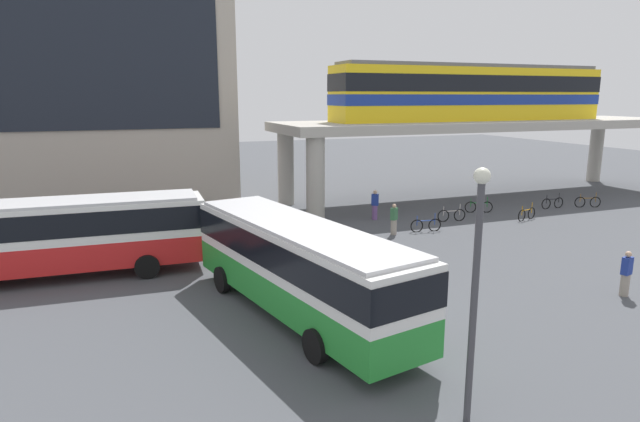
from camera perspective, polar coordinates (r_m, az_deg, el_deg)
ground_plane at (r=28.59m, az=-4.72°, el=-2.75°), size 120.00×120.00×0.00m
station_building at (r=42.72m, az=-28.26°, el=14.09°), size 24.94×14.77×19.65m
elevated_platform at (r=40.78m, az=17.10°, el=8.17°), size 30.69×7.25×5.62m
train at (r=39.89m, az=15.80°, el=12.06°), size 20.66×2.96×3.84m
bus_main at (r=17.92m, az=-2.43°, el=-5.19°), size 4.69×11.32×3.22m
bus_secondary at (r=24.12m, az=-25.48°, el=-1.85°), size 11.15×3.13×3.22m
bicycle_blue at (r=30.08m, az=11.15°, el=-1.49°), size 1.78×0.34×1.04m
bicycle_black at (r=38.82m, az=23.43°, el=0.78°), size 1.79×0.09×1.04m
bicycle_silver at (r=32.92m, az=13.77°, el=-0.44°), size 1.78×0.33×1.04m
bicycle_orange at (r=34.59m, az=21.07°, el=-0.31°), size 1.73×0.57×1.04m
bicycle_green at (r=35.86m, az=16.48°, el=0.42°), size 1.68×0.73×1.04m
bicycle_brown at (r=40.22m, az=26.51°, el=0.86°), size 1.70×0.67×1.04m
pedestrian_waiting_near_stop at (r=23.06m, az=29.69°, el=-5.91°), size 0.45×0.35×1.73m
pedestrian_near_building at (r=32.47m, az=5.84°, el=0.56°), size 0.48×0.45×1.80m
pedestrian_by_bike_rack at (r=29.06m, az=7.84°, el=-0.98°), size 0.48×0.44×1.68m
lamp_post at (r=12.18m, az=16.18°, el=-6.68°), size 0.36×0.36×5.86m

